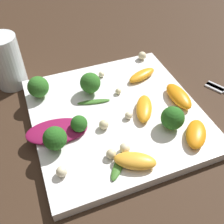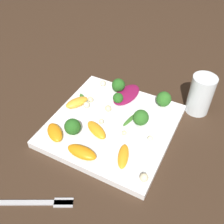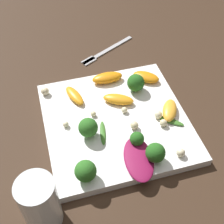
% 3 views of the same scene
% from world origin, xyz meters
% --- Properties ---
extents(ground_plane, '(2.40, 2.40, 0.00)m').
position_xyz_m(ground_plane, '(0.00, 0.00, 0.00)').
color(ground_plane, '#382619').
extents(plate, '(0.31, 0.31, 0.02)m').
position_xyz_m(plate, '(0.00, 0.00, 0.01)').
color(plate, white).
rests_on(plate, ground_plane).
extents(drinking_glass, '(0.06, 0.06, 0.11)m').
position_xyz_m(drinking_glass, '(-0.17, 0.18, 0.06)').
color(drinking_glass, white).
rests_on(drinking_glass, ground_plane).
extents(radicchio_leaf_0, '(0.11, 0.07, 0.01)m').
position_xyz_m(radicchio_leaf_0, '(-0.12, -0.01, 0.03)').
color(radicchio_leaf_0, maroon).
rests_on(radicchio_leaf_0, plate).
extents(orange_segment_0, '(0.07, 0.05, 0.02)m').
position_xyz_m(orange_segment_0, '(0.09, 0.07, 0.03)').
color(orange_segment_0, orange).
rests_on(orange_segment_0, plate).
extents(orange_segment_1, '(0.03, 0.08, 0.02)m').
position_xyz_m(orange_segment_1, '(0.13, -0.01, 0.03)').
color(orange_segment_1, orange).
rests_on(orange_segment_1, plate).
extents(orange_segment_2, '(0.07, 0.07, 0.02)m').
position_xyz_m(orange_segment_2, '(0.10, -0.11, 0.03)').
color(orange_segment_2, orange).
rests_on(orange_segment_2, plate).
extents(orange_segment_3, '(0.07, 0.06, 0.02)m').
position_xyz_m(orange_segment_3, '(-0.02, -0.12, 0.03)').
color(orange_segment_3, '#FCAD33').
rests_on(orange_segment_3, plate).
extents(orange_segment_4, '(0.06, 0.08, 0.02)m').
position_xyz_m(orange_segment_4, '(0.05, -0.02, 0.03)').
color(orange_segment_4, orange).
rests_on(orange_segment_4, plate).
extents(broccoli_floret_0, '(0.04, 0.04, 0.04)m').
position_xyz_m(broccoli_floret_0, '(0.08, -0.07, 0.04)').
color(broccoli_floret_0, '#84AD5B').
rests_on(broccoli_floret_0, plate).
extents(broccoli_floret_1, '(0.04, 0.04, 0.04)m').
position_xyz_m(broccoli_floret_1, '(-0.12, -0.04, 0.04)').
color(broccoli_floret_1, '#7A9E51').
rests_on(broccoli_floret_1, plate).
extents(broccoli_floret_2, '(0.04, 0.04, 0.04)m').
position_xyz_m(broccoli_floret_2, '(-0.13, 0.09, 0.04)').
color(broccoli_floret_2, '#84AD5B').
rests_on(broccoli_floret_2, plate).
extents(broccoli_floret_3, '(0.03, 0.03, 0.03)m').
position_xyz_m(broccoli_floret_3, '(-0.08, -0.02, 0.04)').
color(broccoli_floret_3, '#84AD5B').
rests_on(broccoli_floret_3, plate).
extents(broccoli_floret_4, '(0.04, 0.04, 0.05)m').
position_xyz_m(broccoli_floret_4, '(-0.03, 0.07, 0.05)').
color(broccoli_floret_4, '#84AD5B').
rests_on(broccoli_floret_4, plate).
extents(arugula_sprig_0, '(0.07, 0.02, 0.00)m').
position_xyz_m(arugula_sprig_0, '(-0.03, 0.04, 0.02)').
color(arugula_sprig_0, '#3D7528').
rests_on(arugula_sprig_0, plate).
extents(arugula_sprig_1, '(0.05, 0.06, 0.01)m').
position_xyz_m(arugula_sprig_1, '(-0.04, -0.11, 0.02)').
color(arugula_sprig_1, '#3D7528').
rests_on(arugula_sprig_1, plate).
extents(macadamia_nut_0, '(0.02, 0.02, 0.02)m').
position_xyz_m(macadamia_nut_0, '(-0.13, -0.10, 0.03)').
color(macadamia_nut_0, beige).
rests_on(macadamia_nut_0, plate).
extents(macadamia_nut_1, '(0.01, 0.01, 0.01)m').
position_xyz_m(macadamia_nut_1, '(0.02, 0.05, 0.03)').
color(macadamia_nut_1, beige).
rests_on(macadamia_nut_1, plate).
extents(macadamia_nut_2, '(0.01, 0.01, 0.01)m').
position_xyz_m(macadamia_nut_2, '(0.01, -0.02, 0.03)').
color(macadamia_nut_2, beige).
rests_on(macadamia_nut_2, plate).
extents(macadamia_nut_3, '(0.02, 0.02, 0.02)m').
position_xyz_m(macadamia_nut_3, '(-0.04, -0.03, 0.03)').
color(macadamia_nut_3, beige).
rests_on(macadamia_nut_3, plate).
extents(macadamia_nut_4, '(0.02, 0.02, 0.02)m').
position_xyz_m(macadamia_nut_4, '(-0.02, -0.09, 0.03)').
color(macadamia_nut_4, beige).
rests_on(macadamia_nut_4, plate).
extents(macadamia_nut_5, '(0.02, 0.02, 0.02)m').
position_xyz_m(macadamia_nut_5, '(0.12, 0.14, 0.03)').
color(macadamia_nut_5, beige).
rests_on(macadamia_nut_5, plate).
extents(macadamia_nut_6, '(0.02, 0.02, 0.02)m').
position_xyz_m(macadamia_nut_6, '(-0.05, -0.09, 0.03)').
color(macadamia_nut_6, beige).
rests_on(macadamia_nut_6, plate).
extents(macadamia_nut_7, '(0.01, 0.01, 0.01)m').
position_xyz_m(macadamia_nut_7, '(0.01, 0.11, 0.03)').
color(macadamia_nut_7, beige).
rests_on(macadamia_nut_7, plate).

